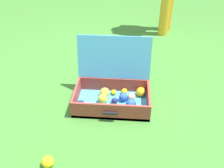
{
  "coord_description": "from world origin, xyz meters",
  "views": [
    {
      "loc": [
        0.22,
        -1.65,
        1.32
      ],
      "look_at": [
        0.1,
        -0.08,
        0.21
      ],
      "focal_mm": 39.52,
      "sensor_mm": 36.0,
      "label": 1
    }
  ],
  "objects": [
    {
      "name": "ground_plane",
      "position": [
        0.0,
        0.0,
        0.0
      ],
      "size": [
        16.0,
        16.0,
        0.0
      ],
      "primitive_type": "plane",
      "color": "#3D7A2D"
    },
    {
      "name": "open_suitcase",
      "position": [
        0.1,
        -0.02,
        0.11
      ],
      "size": [
        0.61,
        0.47,
        0.51
      ],
      "color": "#4799C6",
      "rests_on": "ground"
    },
    {
      "name": "stray_ball_on_grass",
      "position": [
        -0.26,
        -0.7,
        0.04
      ],
      "size": [
        0.08,
        0.08,
        0.08
      ],
      "primitive_type": "sphere",
      "color": "yellow",
      "rests_on": "ground"
    }
  ]
}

